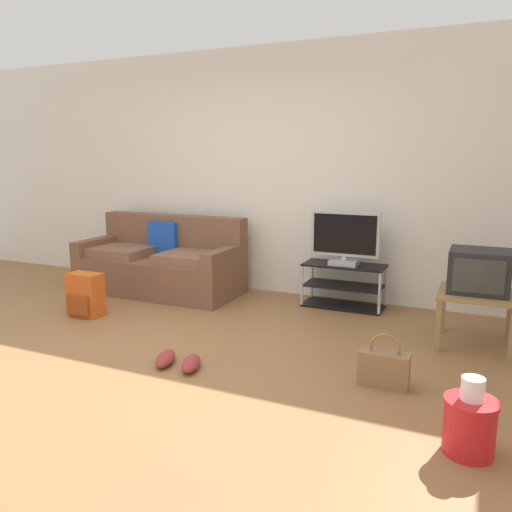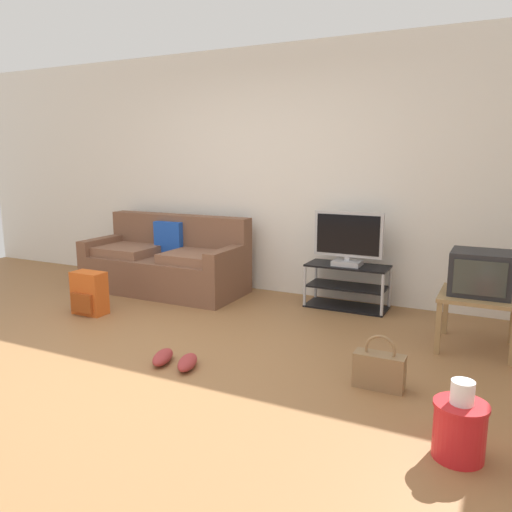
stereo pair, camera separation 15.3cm
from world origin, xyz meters
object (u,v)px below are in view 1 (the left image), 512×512
object	(u,v)px
couch	(162,264)
backpack	(85,295)
sneakers_pair	(178,361)
tv_stand	(344,286)
crt_tv	(479,271)
handbag	(384,368)
cleaning_bucket	(470,422)
side_table	(477,300)
flat_tv	(345,239)

from	to	relation	value
couch	backpack	world-z (taller)	couch
backpack	couch	bearing A→B (deg)	93.70
backpack	sneakers_pair	world-z (taller)	backpack
sneakers_pair	tv_stand	bearing A→B (deg)	70.33
backpack	sneakers_pair	size ratio (longest dim) A/B	0.98
backpack	crt_tv	bearing A→B (deg)	22.67
backpack	handbag	bearing A→B (deg)	3.91
tv_stand	handbag	world-z (taller)	tv_stand
crt_tv	cleaning_bucket	size ratio (longest dim) A/B	1.09
couch	cleaning_bucket	size ratio (longest dim) A/B	4.41
side_table	handbag	size ratio (longest dim) A/B	1.57
sneakers_pair	handbag	bearing A→B (deg)	11.85
flat_tv	sneakers_pair	distance (m)	2.21
couch	handbag	size ratio (longest dim) A/B	4.97
flat_tv	crt_tv	distance (m)	1.39
tv_stand	flat_tv	distance (m)	0.49
side_table	cleaning_bucket	size ratio (longest dim) A/B	1.39
flat_tv	backpack	distance (m)	2.61
flat_tv	handbag	bearing A→B (deg)	-66.84
crt_tv	side_table	bearing A→B (deg)	-90.00
flat_tv	couch	bearing A→B (deg)	-173.85
cleaning_bucket	couch	bearing A→B (deg)	148.04
crt_tv	handbag	bearing A→B (deg)	-116.39
flat_tv	cleaning_bucket	xyz separation A→B (m)	(1.26, -2.30, -0.54)
tv_stand	cleaning_bucket	world-z (taller)	tv_stand
flat_tv	sneakers_pair	world-z (taller)	flat_tv
crt_tv	backpack	distance (m)	3.55
cleaning_bucket	backpack	bearing A→B (deg)	164.01
crt_tv	cleaning_bucket	xyz separation A→B (m)	(0.01, -1.69, -0.45)
crt_tv	handbag	world-z (taller)	crt_tv
flat_tv	backpack	world-z (taller)	flat_tv
cleaning_bucket	crt_tv	bearing A→B (deg)	90.43
tv_stand	crt_tv	distance (m)	1.45
tv_stand	flat_tv	world-z (taller)	flat_tv
cleaning_bucket	handbag	bearing A→B (deg)	131.42
handbag	backpack	bearing A→B (deg)	172.69
tv_stand	cleaning_bucket	distance (m)	2.64
flat_tv	sneakers_pair	size ratio (longest dim) A/B	1.62
flat_tv	cleaning_bucket	world-z (taller)	flat_tv
tv_stand	side_table	world-z (taller)	side_table
crt_tv	handbag	size ratio (longest dim) A/B	1.23
couch	sneakers_pair	xyz separation A→B (m)	(1.35, -1.76, -0.28)
couch	tv_stand	distance (m)	2.08
sneakers_pair	cleaning_bucket	bearing A→B (deg)	-9.13
flat_tv	backpack	xyz separation A→B (m)	(-2.20, -1.30, -0.51)
crt_tv	sneakers_pair	distance (m)	2.47
couch	crt_tv	world-z (taller)	couch
tv_stand	backpack	world-z (taller)	tv_stand
backpack	handbag	world-z (taller)	backpack
crt_tv	backpack	bearing A→B (deg)	-168.55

